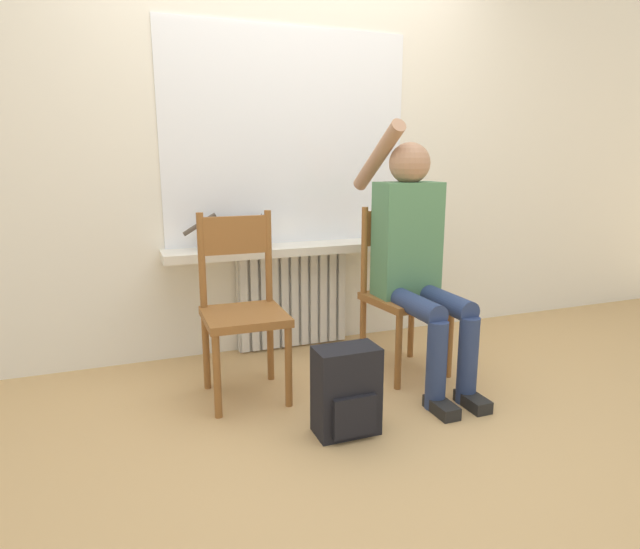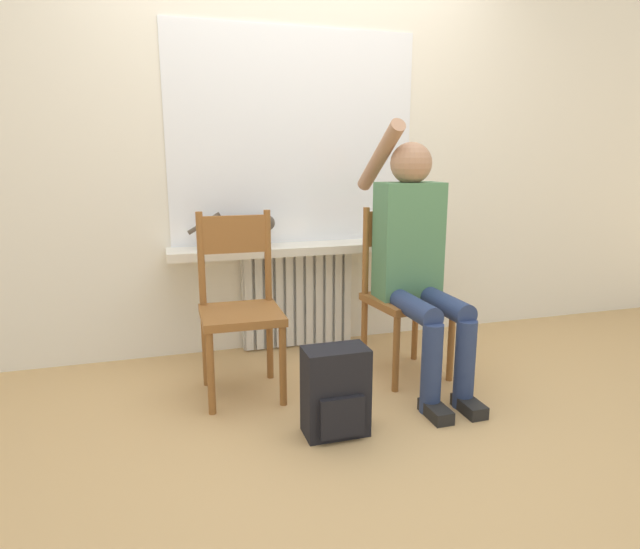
{
  "view_description": "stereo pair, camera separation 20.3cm",
  "coord_description": "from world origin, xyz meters",
  "px_view_note": "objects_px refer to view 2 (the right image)",
  "views": [
    {
      "loc": [
        -1.02,
        -2.0,
        1.2
      ],
      "look_at": [
        0.0,
        0.66,
        0.57
      ],
      "focal_mm": 30.0,
      "sensor_mm": 36.0,
      "label": 1
    },
    {
      "loc": [
        -0.83,
        -2.06,
        1.2
      ],
      "look_at": [
        0.0,
        0.66,
        0.57
      ],
      "focal_mm": 30.0,
      "sensor_mm": 36.0,
      "label": 2
    }
  ],
  "objects_px": {
    "chair_left": "(240,304)",
    "backpack": "(336,392)",
    "person": "(416,252)",
    "chair_right": "(404,291)",
    "cat": "(242,226)"
  },
  "relations": [
    {
      "from": "chair_left",
      "to": "cat",
      "type": "relative_size",
      "value": 1.81
    },
    {
      "from": "person",
      "to": "chair_right",
      "type": "bearing_deg",
      "value": 93.01
    },
    {
      "from": "cat",
      "to": "backpack",
      "type": "bearing_deg",
      "value": -78.41
    },
    {
      "from": "chair_right",
      "to": "backpack",
      "type": "distance_m",
      "value": 0.86
    },
    {
      "from": "chair_left",
      "to": "cat",
      "type": "xyz_separation_m",
      "value": [
        0.11,
        0.53,
        0.33
      ]
    },
    {
      "from": "chair_left",
      "to": "cat",
      "type": "distance_m",
      "value": 0.63
    },
    {
      "from": "chair_left",
      "to": "backpack",
      "type": "distance_m",
      "value": 0.71
    },
    {
      "from": "chair_right",
      "to": "person",
      "type": "distance_m",
      "value": 0.27
    },
    {
      "from": "person",
      "to": "backpack",
      "type": "distance_m",
      "value": 0.9
    },
    {
      "from": "cat",
      "to": "backpack",
      "type": "height_order",
      "value": "cat"
    },
    {
      "from": "person",
      "to": "cat",
      "type": "xyz_separation_m",
      "value": [
        -0.81,
        0.65,
        0.09
      ]
    },
    {
      "from": "chair_right",
      "to": "cat",
      "type": "xyz_separation_m",
      "value": [
        -0.81,
        0.53,
        0.33
      ]
    },
    {
      "from": "chair_left",
      "to": "chair_right",
      "type": "xyz_separation_m",
      "value": [
        0.91,
        -0.0,
        0.0
      ]
    },
    {
      "from": "person",
      "to": "cat",
      "type": "distance_m",
      "value": 1.04
    },
    {
      "from": "chair_left",
      "to": "cat",
      "type": "height_order",
      "value": "chair_left"
    }
  ]
}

